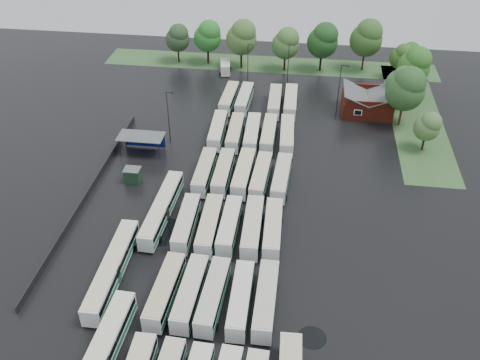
# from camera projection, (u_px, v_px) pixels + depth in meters

# --- Properties ---
(ground) EXTENTS (160.00, 160.00, 0.00)m
(ground) POSITION_uv_depth(u_px,v_px,m) (216.00, 240.00, 78.06)
(ground) COLOR black
(ground) RESTS_ON ground
(brick_building) EXTENTS (10.07, 8.60, 5.39)m
(brick_building) POSITION_uv_depth(u_px,v_px,m) (367.00, 104.00, 108.94)
(brick_building) COLOR maroon
(brick_building) RESTS_ON ground
(wash_shed) EXTENTS (8.20, 4.20, 3.58)m
(wash_shed) POSITION_uv_depth(u_px,v_px,m) (142.00, 138.00, 96.00)
(wash_shed) COLOR #2D2D30
(wash_shed) RESTS_ON ground
(utility_hut) EXTENTS (2.70, 2.20, 2.62)m
(utility_hut) POSITION_uv_depth(u_px,v_px,m) (133.00, 175.00, 89.24)
(utility_hut) COLOR black
(utility_hut) RESTS_ON ground
(grass_strip_north) EXTENTS (80.00, 10.00, 0.01)m
(grass_strip_north) POSITION_uv_depth(u_px,v_px,m) (269.00, 64.00, 130.22)
(grass_strip_north) COLOR #33582A
(grass_strip_north) RESTS_ON ground
(grass_strip_east) EXTENTS (10.00, 50.00, 0.01)m
(grass_strip_east) POSITION_uv_depth(u_px,v_px,m) (415.00, 116.00, 108.95)
(grass_strip_east) COLOR #33582A
(grass_strip_east) RESTS_ON ground
(west_fence) EXTENTS (0.10, 50.00, 1.20)m
(west_fence) POSITION_uv_depth(u_px,v_px,m) (89.00, 192.00, 86.60)
(west_fence) COLOR #2D2D30
(west_fence) RESTS_ON ground
(bus_r1c0) EXTENTS (2.93, 11.56, 3.19)m
(bus_r1c0) POSITION_uv_depth(u_px,v_px,m) (165.00, 291.00, 67.58)
(bus_r1c0) COLOR silver
(bus_r1c0) RESTS_ON ground
(bus_r1c1) EXTENTS (2.80, 11.51, 3.18)m
(bus_r1c1) POSITION_uv_depth(u_px,v_px,m) (190.00, 293.00, 67.32)
(bus_r1c1) COLOR silver
(bus_r1c1) RESTS_ON ground
(bus_r1c2) EXTENTS (2.90, 11.51, 3.18)m
(bus_r1c2) POSITION_uv_depth(u_px,v_px,m) (213.00, 296.00, 66.93)
(bus_r1c2) COLOR silver
(bus_r1c2) RESTS_ON ground
(bus_r1c3) EXTENTS (2.56, 11.33, 3.15)m
(bus_r1c3) POSITION_uv_depth(u_px,v_px,m) (241.00, 300.00, 66.43)
(bus_r1c3) COLOR silver
(bus_r1c3) RESTS_ON ground
(bus_r1c4) EXTENTS (2.49, 11.60, 3.23)m
(bus_r1c4) POSITION_uv_depth(u_px,v_px,m) (266.00, 300.00, 66.32)
(bus_r1c4) COLOR silver
(bus_r1c4) RESTS_ON ground
(bus_r2c0) EXTENTS (2.63, 11.30, 3.13)m
(bus_r2c0) POSITION_uv_depth(u_px,v_px,m) (186.00, 223.00, 78.50)
(bus_r2c0) COLOR silver
(bus_r2c0) RESTS_ON ground
(bus_r2c1) EXTENTS (2.70, 11.78, 3.27)m
(bus_r2c1) POSITION_uv_depth(u_px,v_px,m) (210.00, 225.00, 77.99)
(bus_r2c1) COLOR silver
(bus_r2c1) RESTS_ON ground
(bus_r2c2) EXTENTS (2.45, 11.29, 3.14)m
(bus_r2c2) POSITION_uv_depth(u_px,v_px,m) (229.00, 226.00, 78.05)
(bus_r2c2) COLOR silver
(bus_r2c2) RESTS_ON ground
(bus_r2c3) EXTENTS (2.81, 11.91, 3.30)m
(bus_r2c3) POSITION_uv_depth(u_px,v_px,m) (252.00, 227.00, 77.62)
(bus_r2c3) COLOR silver
(bus_r2c3) RESTS_ON ground
(bus_r2c4) EXTENTS (2.79, 11.56, 3.20)m
(bus_r2c4) POSITION_uv_depth(u_px,v_px,m) (273.00, 229.00, 77.39)
(bus_r2c4) COLOR silver
(bus_r2c4) RESTS_ON ground
(bus_r3c0) EXTENTS (2.43, 11.37, 3.17)m
(bus_r3c0) POSITION_uv_depth(u_px,v_px,m) (205.00, 172.00, 89.37)
(bus_r3c0) COLOR silver
(bus_r3c0) RESTS_ON ground
(bus_r3c1) EXTENTS (2.42, 11.33, 3.15)m
(bus_r3c1) POSITION_uv_depth(u_px,v_px,m) (223.00, 172.00, 89.21)
(bus_r3c1) COLOR silver
(bus_r3c1) RESTS_ON ground
(bus_r3c2) EXTENTS (2.82, 11.88, 3.29)m
(bus_r3c2) POSITION_uv_depth(u_px,v_px,m) (244.00, 173.00, 88.90)
(bus_r3c2) COLOR silver
(bus_r3c2) RESTS_ON ground
(bus_r3c3) EXTENTS (2.89, 11.45, 3.16)m
(bus_r3c3) POSITION_uv_depth(u_px,v_px,m) (261.00, 176.00, 88.32)
(bus_r3c3) COLOR silver
(bus_r3c3) RESTS_ON ground
(bus_r3c4) EXTENTS (2.89, 11.47, 3.17)m
(bus_r3c4) POSITION_uv_depth(u_px,v_px,m) (281.00, 178.00, 87.95)
(bus_r3c4) COLOR silver
(bus_r3c4) RESTS_ON ground
(bus_r4c0) EXTENTS (2.88, 11.64, 3.22)m
(bus_r4c0) POSITION_uv_depth(u_px,v_px,m) (218.00, 130.00, 100.52)
(bus_r4c0) COLOR silver
(bus_r4c0) RESTS_ON ground
(bus_r4c1) EXTENTS (2.62, 11.30, 3.13)m
(bus_r4c1) POSITION_uv_depth(u_px,v_px,m) (235.00, 133.00, 99.95)
(bus_r4c1) COLOR silver
(bus_r4c1) RESTS_ON ground
(bus_r4c2) EXTENTS (2.81, 11.66, 3.23)m
(bus_r4c2) POSITION_uv_depth(u_px,v_px,m) (252.00, 133.00, 99.61)
(bus_r4c2) COLOR silver
(bus_r4c2) RESTS_ON ground
(bus_r4c3) EXTENTS (2.44, 11.37, 3.16)m
(bus_r4c3) POSITION_uv_depth(u_px,v_px,m) (269.00, 134.00, 99.51)
(bus_r4c3) COLOR silver
(bus_r4c3) RESTS_ON ground
(bus_r4c4) EXTENTS (2.93, 11.72, 3.24)m
(bus_r4c4) POSITION_uv_depth(u_px,v_px,m) (287.00, 135.00, 99.04)
(bus_r4c4) COLOR silver
(bus_r4c4) RESTS_ON ground
(bus_r5c0) EXTENTS (2.78, 11.38, 3.15)m
(bus_r5c0) POSITION_uv_depth(u_px,v_px,m) (229.00, 98.00, 111.54)
(bus_r5c0) COLOR silver
(bus_r5c0) RESTS_ON ground
(bus_r5c1) EXTENTS (2.71, 11.34, 3.14)m
(bus_r5c1) POSITION_uv_depth(u_px,v_px,m) (244.00, 99.00, 111.22)
(bus_r5c1) COLOR silver
(bus_r5c1) RESTS_ON ground
(bus_r5c3) EXTENTS (2.73, 11.55, 3.20)m
(bus_r5c3) POSITION_uv_depth(u_px,v_px,m) (275.00, 102.00, 110.23)
(bus_r5c3) COLOR silver
(bus_r5c3) RESTS_ON ground
(bus_r5c4) EXTENTS (2.71, 11.82, 3.28)m
(bus_r5c4) POSITION_uv_depth(u_px,v_px,m) (291.00, 102.00, 110.05)
(bus_r5c4) COLOR silver
(bus_r5c4) RESTS_ON ground
(artic_bus_west_a) EXTENTS (3.11, 17.86, 3.30)m
(artic_bus_west_a) POSITION_uv_depth(u_px,v_px,m) (100.00, 359.00, 59.25)
(artic_bus_west_a) COLOR silver
(artic_bus_west_a) RESTS_ON ground
(artic_bus_west_b) EXTENTS (2.94, 16.85, 3.11)m
(artic_bus_west_b) POSITION_uv_depth(u_px,v_px,m) (162.00, 209.00, 81.25)
(artic_bus_west_b) COLOR silver
(artic_bus_west_b) RESTS_ON ground
(artic_bus_west_c) EXTENTS (2.65, 17.34, 3.21)m
(artic_bus_west_c) POSITION_uv_depth(u_px,v_px,m) (112.00, 269.00, 70.69)
(artic_bus_west_c) COLOR silver
(artic_bus_west_c) RESTS_ON ground
(minibus) EXTENTS (3.08, 6.13, 2.56)m
(minibus) POSITION_uv_depth(u_px,v_px,m) (225.00, 67.00, 125.57)
(minibus) COLOR silver
(minibus) RESTS_ON ground
(tree_north_0) EXTENTS (5.81, 5.81, 9.62)m
(tree_north_0) POSITION_uv_depth(u_px,v_px,m) (178.00, 38.00, 127.81)
(tree_north_0) COLOR black
(tree_north_0) RESTS_ON ground
(tree_north_1) EXTENTS (6.54, 6.54, 10.83)m
(tree_north_1) POSITION_uv_depth(u_px,v_px,m) (208.00, 36.00, 126.67)
(tree_north_1) COLOR black
(tree_north_1) RESTS_ON ground
(tree_north_2) EXTENTS (7.21, 7.21, 11.94)m
(tree_north_2) POSITION_uv_depth(u_px,v_px,m) (242.00, 37.00, 124.03)
(tree_north_2) COLOR black
(tree_north_2) RESTS_ON ground
(tree_north_3) EXTENTS (6.43, 6.43, 10.65)m
(tree_north_3) POSITION_uv_depth(u_px,v_px,m) (286.00, 43.00, 123.21)
(tree_north_3) COLOR black
(tree_north_3) RESTS_ON ground
(tree_north_4) EXTENTS (7.13, 7.13, 11.81)m
(tree_north_4) POSITION_uv_depth(u_px,v_px,m) (323.00, 40.00, 122.70)
(tree_north_4) COLOR black
(tree_north_4) RESTS_ON ground
(tree_north_5) EXTENTS (7.50, 7.50, 12.42)m
(tree_north_5) POSITION_uv_depth(u_px,v_px,m) (367.00, 38.00, 122.84)
(tree_north_5) COLOR #311C10
(tree_north_5) RESTS_ON ground
(tree_north_6) EXTENTS (5.13, 5.13, 8.50)m
(tree_north_6) POSITION_uv_depth(u_px,v_px,m) (409.00, 55.00, 121.08)
(tree_north_6) COLOR black
(tree_north_6) RESTS_ON ground
(tree_east_0) EXTENTS (4.75, 4.75, 7.87)m
(tree_east_0) POSITION_uv_depth(u_px,v_px,m) (428.00, 126.00, 95.26)
(tree_east_0) COLOR black
(tree_east_0) RESTS_ON ground
(tree_east_1) EXTENTS (7.46, 7.46, 12.36)m
(tree_east_1) POSITION_uv_depth(u_px,v_px,m) (407.00, 88.00, 101.15)
(tree_east_1) COLOR #38271E
(tree_east_1) RESTS_ON ground
(tree_east_2) EXTENTS (5.71, 5.69, 9.42)m
(tree_east_2) POSITION_uv_depth(u_px,v_px,m) (401.00, 81.00, 108.13)
(tree_east_2) COLOR black
(tree_east_2) RESTS_ON ground
(tree_east_3) EXTENTS (6.85, 6.85, 11.35)m
(tree_east_3) POSITION_uv_depth(u_px,v_px,m) (415.00, 65.00, 111.92)
(tree_east_3) COLOR black
(tree_east_3) RESTS_ON ground
(tree_east_4) EXTENTS (5.13, 5.13, 8.49)m
(tree_east_4) POSITION_uv_depth(u_px,v_px,m) (402.00, 56.00, 120.24)
(tree_east_4) COLOR #392615
(tree_east_4) RESTS_ON ground
(lamp_post_ne) EXTENTS (1.67, 0.33, 10.85)m
(lamp_post_ne) POSITION_uv_depth(u_px,v_px,m) (340.00, 86.00, 105.65)
(lamp_post_ne) COLOR #2D2D30
(lamp_post_ne) RESTS_ON ground
(lamp_post_nw) EXTENTS (1.61, 0.31, 10.45)m
(lamp_post_nw) POSITION_uv_depth(u_px,v_px,m) (169.00, 113.00, 97.04)
(lamp_post_nw) COLOR #2D2D30
(lamp_post_nw) RESTS_ON ground
(lamp_post_back_w) EXTENTS (1.41, 0.28, 9.18)m
(lamp_post_back_w) POSITION_uv_depth(u_px,v_px,m) (248.00, 61.00, 118.68)
(lamp_post_back_w) COLOR #2D2D30
(lamp_post_back_w) RESTS_ON ground
(lamp_post_back_e) EXTENTS (1.50, 0.29, 9.76)m
(lamp_post_back_e) POSITION_uv_depth(u_px,v_px,m) (289.00, 62.00, 117.24)
(lamp_post_back_e) COLOR #2D2D30
(lamp_post_back_e) RESTS_ON ground
(puddle_0) EXTENTS (4.76, 4.76, 0.01)m
(puddle_0) POSITION_uv_depth(u_px,v_px,m) (166.00, 334.00, 64.20)
(puddle_0) COLOR black
(puddle_0) RESTS_ON ground
(puddle_2) EXTENTS (6.57, 6.57, 0.01)m
(puddle_2) POSITION_uv_depth(u_px,v_px,m) (163.00, 232.00, 79.57)
(puddle_2) COLOR black
(puddle_2) RESTS_ON ground
(puddle_3) EXTENTS (3.53, 3.53, 0.01)m
(puddle_3) POSITION_uv_depth(u_px,v_px,m) (268.00, 245.00, 77.23)
(puddle_3) COLOR black
(puddle_3) RESTS_ON ground
(puddle_4) EXTENTS (3.52, 3.52, 0.01)m
(puddle_4) POSITION_uv_depth(u_px,v_px,m) (312.00, 338.00, 63.81)
(puddle_4) COLOR black
(puddle_4) RESTS_ON ground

